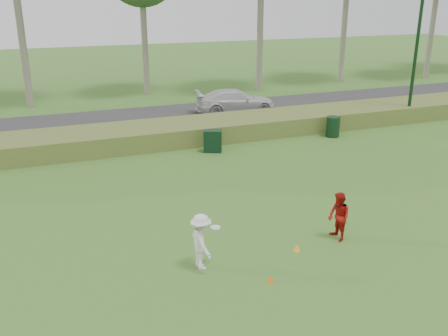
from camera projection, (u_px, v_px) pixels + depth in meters
name	position (u px, v px, depth m)	size (l,w,h in m)	color
ground	(275.00, 255.00, 14.08)	(120.00, 120.00, 0.00)	#366923
reed_strip	(165.00, 133.00, 24.47)	(80.00, 3.00, 0.90)	#536629
park_road	(143.00, 119.00, 29.00)	(80.00, 6.00, 0.06)	#2D2D2D
lamp_post	(420.00, 20.00, 26.66)	(0.70, 0.70, 8.18)	black
player_white	(201.00, 242.00, 13.20)	(0.85, 1.04, 1.56)	white
player_red	(339.00, 217.00, 14.76)	(0.72, 0.56, 1.48)	#A4130E
cone_orange	(271.00, 279.00, 12.75)	(0.19, 0.19, 0.21)	orange
cone_yellow	(297.00, 247.00, 14.30)	(0.20, 0.20, 0.22)	yellow
utility_cabinet	(213.00, 141.00, 23.01)	(0.82, 0.51, 1.03)	black
trash_bin	(333.00, 127.00, 25.43)	(0.69, 0.69, 1.03)	black
car_right	(235.00, 101.00, 30.15)	(1.97, 4.85, 1.41)	silver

